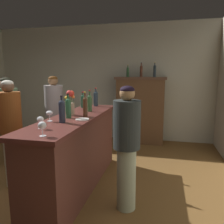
% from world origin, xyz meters
% --- Properties ---
extents(floor, '(7.77, 7.77, 0.00)m').
position_xyz_m(floor, '(0.00, 0.00, 0.00)').
color(floor, brown).
rests_on(floor, ground).
extents(wall_back, '(5.67, 0.12, 2.82)m').
position_xyz_m(wall_back, '(0.00, 3.05, 1.41)').
color(wall_back, '#B4B29E').
rests_on(wall_back, ground).
extents(bar_counter, '(0.58, 2.33, 1.05)m').
position_xyz_m(bar_counter, '(0.43, 0.34, 0.53)').
color(bar_counter, '#552C24').
rests_on(bar_counter, ground).
extents(display_cabinet, '(1.18, 0.44, 1.56)m').
position_xyz_m(display_cabinet, '(1.07, 2.74, 0.81)').
color(display_cabinet, brown).
rests_on(display_cabinet, ground).
extents(wine_bottle_rose, '(0.08, 0.08, 0.33)m').
position_xyz_m(wine_bottle_rose, '(0.42, 1.32, 1.20)').
color(wine_bottle_rose, '#202D37').
rests_on(wine_bottle_rose, bar_counter).
extents(wine_bottle_riesling, '(0.07, 0.07, 0.32)m').
position_xyz_m(wine_bottle_riesling, '(0.39, 0.18, 1.20)').
color(wine_bottle_riesling, '#245332').
rests_on(wine_bottle_riesling, bar_counter).
extents(wine_bottle_chardonnay, '(0.06, 0.06, 0.34)m').
position_xyz_m(wine_bottle_chardonnay, '(0.58, 0.32, 1.20)').
color(wine_bottle_chardonnay, '#492A18').
rests_on(wine_bottle_chardonnay, bar_counter).
extents(wine_bottle_merlot, '(0.08, 0.08, 0.33)m').
position_xyz_m(wine_bottle_merlot, '(0.44, -0.09, 1.20)').
color(wine_bottle_merlot, '#222836').
rests_on(wine_bottle_merlot, bar_counter).
extents(wine_bottle_pinot, '(0.07, 0.07, 0.28)m').
position_xyz_m(wine_bottle_pinot, '(0.25, 1.10, 1.18)').
color(wine_bottle_pinot, '#234632').
rests_on(wine_bottle_pinot, bar_counter).
extents(wine_bottle_syrah, '(0.07, 0.07, 0.33)m').
position_xyz_m(wine_bottle_syrah, '(0.50, 0.75, 1.20)').
color(wine_bottle_syrah, '#2D522C').
rests_on(wine_bottle_syrah, bar_counter).
extents(wine_glass_front, '(0.08, 0.08, 0.13)m').
position_xyz_m(wine_glass_front, '(0.25, -0.06, 1.15)').
color(wine_glass_front, white).
rests_on(wine_glass_front, bar_counter).
extents(wine_glass_mid, '(0.08, 0.08, 0.14)m').
position_xyz_m(wine_glass_mid, '(0.52, -0.69, 1.15)').
color(wine_glass_mid, white).
rests_on(wine_glass_mid, bar_counter).
extents(wine_glass_rear, '(0.07, 0.07, 0.13)m').
position_xyz_m(wine_glass_rear, '(0.35, -0.43, 1.15)').
color(wine_glass_rear, white).
rests_on(wine_glass_rear, bar_counter).
extents(flower_arrangement, '(0.14, 0.16, 0.35)m').
position_xyz_m(flower_arrangement, '(0.33, 0.40, 1.22)').
color(flower_arrangement, tan).
rests_on(flower_arrangement, bar_counter).
extents(cheese_plate, '(0.17, 0.17, 0.01)m').
position_xyz_m(cheese_plate, '(0.61, 0.11, 1.06)').
color(cheese_plate, white).
rests_on(cheese_plate, bar_counter).
extents(display_bottle_left, '(0.06, 0.06, 0.28)m').
position_xyz_m(display_bottle_left, '(0.76, 2.74, 1.68)').
color(display_bottle_left, '#254B27').
rests_on(display_bottle_left, display_cabinet).
extents(display_bottle_midleft, '(0.06, 0.06, 0.33)m').
position_xyz_m(display_bottle_midleft, '(1.07, 2.74, 1.70)').
color(display_bottle_midleft, '#4D2618').
rests_on(display_bottle_midleft, display_cabinet).
extents(display_bottle_center, '(0.06, 0.06, 0.33)m').
position_xyz_m(display_bottle_center, '(1.38, 2.74, 1.71)').
color(display_bottle_center, '#242F37').
rests_on(display_bottle_center, display_cabinet).
extents(patron_redhead, '(0.32, 0.32, 1.54)m').
position_xyz_m(patron_redhead, '(-0.50, 0.19, 0.85)').
color(patron_redhead, '#B9B29A').
rests_on(patron_redhead, ground).
extents(patron_near_entrance, '(0.36, 0.36, 1.59)m').
position_xyz_m(patron_near_entrance, '(-0.53, 1.54, 0.87)').
color(patron_near_entrance, '#466A4C').
rests_on(patron_near_entrance, ground).
extents(patron_tall, '(0.36, 0.36, 1.57)m').
position_xyz_m(patron_tall, '(-1.05, 0.85, 0.86)').
color(patron_tall, '#BCA39C').
rests_on(patron_tall, ground).
extents(bartender, '(0.32, 0.32, 1.50)m').
position_xyz_m(bartender, '(1.21, -0.02, 0.82)').
color(bartender, gray).
rests_on(bartender, ground).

